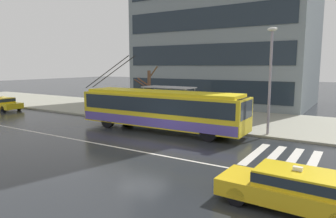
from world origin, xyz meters
The scene contains 15 objects.
ground_plane centered at (0.00, 0.00, 0.00)m, with size 160.00×160.00×0.00m, color #24272A.
sidewalk_slab centered at (0.00, 10.31, 0.07)m, with size 80.00×10.00×0.14m, color gray.
crosswalk_stripe_edge_near centered at (5.85, 1.65, 0.00)m, with size 0.44×4.40×0.01m, color beige.
crosswalk_stripe_inner_a centered at (6.75, 1.65, 0.00)m, with size 0.44×4.40×0.01m, color beige.
crosswalk_stripe_center centered at (7.65, 1.65, 0.00)m, with size 0.44×4.40×0.01m, color beige.
crosswalk_stripe_inner_b centered at (8.55, 1.65, 0.00)m, with size 0.44×4.40×0.01m, color beige.
lane_centre_line centered at (0.00, -1.20, 0.00)m, with size 72.00×0.14×0.01m, color silver.
trolleybus centered at (-1.33, 3.71, 1.52)m, with size 12.73×2.76×5.20m.
taxi_far_behind centered at (-20.39, 3.46, 0.70)m, with size 4.30×1.86×1.39m.
taxi_oncoming_far centered at (8.59, -3.82, 0.70)m, with size 4.51×1.89×1.39m.
bus_shelter centered at (-3.06, 7.74, 2.13)m, with size 4.24×1.89×2.62m.
pedestrian_at_shelter centered at (-0.77, 6.18, 1.75)m, with size 1.39×1.39×2.02m.
pedestrian_approaching_curb centered at (3.38, 7.46, 1.65)m, with size 1.28×1.28×1.96m.
street_lamp centered at (5.37, 5.88, 4.07)m, with size 0.60×0.32×6.64m.
street_tree_bare centered at (-5.34, 7.87, 2.29)m, with size 1.55×1.81×4.29m.
Camera 1 is at (10.14, -13.62, 4.48)m, focal length 32.75 mm.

